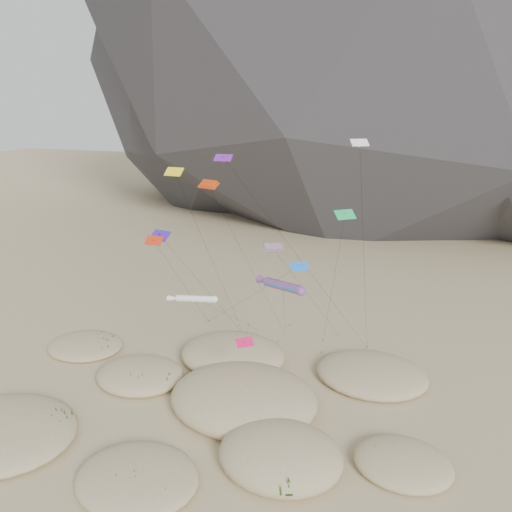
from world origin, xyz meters
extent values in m
plane|color=#CCB789|center=(0.00, 0.00, 0.00)|extent=(500.00, 500.00, 0.00)
ellipsoid|color=#2B2B30|center=(-37.00, 123.00, 44.00)|extent=(136.20, 127.83, 116.00)
ellipsoid|color=#CCB789|center=(-19.24, -7.37, 0.65)|extent=(15.33, 13.03, 2.87)
ellipsoid|color=#CCB789|center=(-3.17, -8.41, 0.48)|extent=(11.20, 9.52, 2.15)
ellipsoid|color=#CCB789|center=(8.10, -2.05, 0.91)|extent=(11.69, 9.94, 4.05)
ellipsoid|color=#CCB789|center=(-12.01, 6.70, 0.57)|extent=(10.78, 9.16, 2.55)
ellipsoid|color=#CCB789|center=(1.75, 5.45, 1.01)|extent=(16.42, 13.96, 4.50)
ellipsoid|color=#CCB789|center=(18.89, 1.02, 0.49)|extent=(9.04, 7.69, 2.18)
ellipsoid|color=#CCB789|center=(-3.01, 14.45, 0.86)|extent=(13.68, 11.63, 3.84)
ellipsoid|color=#CCB789|center=(14.48, 15.80, 0.61)|extent=(13.32, 11.32, 2.73)
ellipsoid|color=#CCB789|center=(-23.25, 11.24, 0.40)|extent=(10.36, 8.81, 1.77)
ellipsoid|color=black|center=(-17.09, -6.17, 0.90)|extent=(2.92, 2.50, 0.88)
ellipsoid|color=black|center=(-15.04, -4.21, 0.80)|extent=(2.59, 2.22, 0.78)
ellipsoid|color=black|center=(-3.49, -9.21, 0.60)|extent=(2.16, 1.85, 0.65)
ellipsoid|color=black|center=(-0.43, -8.86, 0.50)|extent=(2.33, 1.99, 0.70)
ellipsoid|color=black|center=(9.56, -5.41, 1.00)|extent=(3.22, 2.76, 0.97)
ellipsoid|color=black|center=(7.61, -4.95, 0.80)|extent=(2.37, 2.03, 0.71)
ellipsoid|color=black|center=(-11.68, 4.93, 0.80)|extent=(2.58, 2.21, 0.77)
ellipsoid|color=black|center=(-8.85, 6.03, 0.70)|extent=(1.99, 1.71, 0.60)
ellipsoid|color=black|center=(1.51, 3.48, 1.10)|extent=(3.86, 3.30, 1.16)
ellipsoid|color=black|center=(5.19, 6.74, 1.00)|extent=(2.60, 2.22, 0.78)
ellipsoid|color=black|center=(1.59, 2.48, 0.90)|extent=(2.36, 2.02, 0.71)
ellipsoid|color=black|center=(16.99, 1.28, 0.60)|extent=(2.48, 2.12, 0.74)
ellipsoid|color=black|center=(-3.34, 16.92, 1.00)|extent=(3.01, 2.58, 0.90)
ellipsoid|color=black|center=(0.90, 15.38, 0.90)|extent=(2.63, 2.25, 0.79)
ellipsoid|color=black|center=(12.83, 14.55, 0.70)|extent=(2.16, 1.85, 0.65)
ellipsoid|color=black|center=(12.66, 13.43, 0.60)|extent=(1.90, 1.63, 0.57)
ellipsoid|color=black|center=(-21.67, 13.32, 0.50)|extent=(2.34, 2.01, 0.70)
ellipsoid|color=black|center=(-20.45, 10.59, 0.40)|extent=(2.16, 1.85, 0.65)
cylinder|color=#3F2D1E|center=(-4.36, 22.19, 0.15)|extent=(0.08, 0.08, 0.30)
cylinder|color=#3F2D1E|center=(1.27, 26.90, 0.15)|extent=(0.08, 0.08, 0.30)
cylinder|color=#3F2D1E|center=(1.13, 21.22, 0.15)|extent=(0.08, 0.08, 0.30)
cylinder|color=#3F2D1E|center=(7.03, 23.53, 0.15)|extent=(0.08, 0.08, 0.30)
cylinder|color=#3F2D1E|center=(7.48, 20.05, 0.15)|extent=(0.08, 0.08, 0.30)
cylinder|color=#3F2D1E|center=(-4.61, 25.34, 0.15)|extent=(0.08, 0.08, 0.30)
cylinder|color=#3F2D1E|center=(13.12, 23.51, 0.15)|extent=(0.08, 0.08, 0.30)
cylinder|color=#3F2D1E|center=(-10.83, 24.38, 0.15)|extent=(0.08, 0.08, 0.30)
cylinder|color=red|center=(4.18, 12.13, 12.08)|extent=(5.55, 4.03, 1.67)
sphere|color=red|center=(6.64, 10.58, 12.31)|extent=(1.12, 1.12, 1.12)
cone|color=red|center=(1.48, 13.82, 11.79)|extent=(2.55, 2.09, 1.20)
cylinder|color=black|center=(3.06, 17.31, 6.04)|extent=(2.27, 10.40, 12.09)
cylinder|color=white|center=(-4.66, 7.59, 11.09)|extent=(4.56, 0.97, 1.03)
sphere|color=white|center=(-2.42, 7.72, 11.27)|extent=(0.75, 0.75, 0.75)
cone|color=white|center=(-7.12, 7.46, 10.87)|extent=(1.87, 0.75, 0.77)
cylinder|color=black|center=(-3.79, 15.87, 5.55)|extent=(1.76, 16.57, 11.11)
cube|color=red|center=(-5.85, 14.69, 22.68)|extent=(2.84, 1.86, 0.78)
cube|color=red|center=(-5.85, 14.69, 22.88)|extent=(2.39, 1.50, 0.76)
cylinder|color=black|center=(-2.37, 19.59, 11.34)|extent=(6.99, 9.84, 22.69)
cube|color=red|center=(2.77, 12.81, 16.20)|extent=(2.54, 1.70, 0.65)
cube|color=red|center=(2.77, 12.81, 16.41)|extent=(2.14, 1.39, 0.64)
cylinder|color=black|center=(5.89, 19.34, 8.10)|extent=(6.27, 13.08, 16.22)
cube|color=white|center=(11.55, 14.54, 28.04)|extent=(2.08, 1.71, 0.70)
cube|color=white|center=(11.55, 14.54, 27.89)|extent=(0.29, 0.28, 0.63)
cylinder|color=black|center=(12.34, 19.03, 14.05)|extent=(1.60, 9.00, 28.00)
cube|color=#DD1451|center=(1.77, 5.93, 7.57)|extent=(2.09, 1.92, 0.69)
cube|color=#DD1451|center=(1.77, 5.93, 7.42)|extent=(0.30, 0.29, 0.65)
cylinder|color=black|center=(-1.42, 15.63, 3.81)|extent=(6.40, 19.43, 7.55)
cube|color=#3A1CA4|center=(-8.79, 7.83, 17.99)|extent=(2.66, 1.83, 0.92)
cube|color=#3A1CA4|center=(-8.79, 7.83, 17.84)|extent=(0.35, 0.34, 0.83)
cylinder|color=black|center=(-6.58, 15.01, 9.02)|extent=(4.46, 14.38, 17.96)
cube|color=red|center=(-8.77, 6.43, 17.79)|extent=(1.94, 1.00, 0.83)
cube|color=red|center=(-8.77, 6.43, 17.64)|extent=(0.24, 0.30, 0.63)
cylinder|color=black|center=(-9.80, 15.41, 8.92)|extent=(2.08, 17.97, 17.75)
cube|color=#6E1CA3|center=(-2.41, 11.05, 26.35)|extent=(2.02, 1.22, 0.67)
cube|color=#6E1CA3|center=(-2.41, 11.05, 26.20)|extent=(0.25, 0.19, 0.67)
cylinder|color=black|center=(5.36, 17.28, 13.20)|extent=(15.56, 12.49, 26.32)
cube|color=yellow|center=(-8.37, 10.99, 24.61)|extent=(2.15, 1.16, 0.85)
cube|color=yellow|center=(-8.37, 10.99, 24.46)|extent=(0.27, 0.29, 0.71)
cylinder|color=black|center=(-6.37, 16.59, 12.33)|extent=(4.04, 11.22, 24.57)
cube|color=blue|center=(6.30, 10.89, 15.01)|extent=(2.30, 2.22, 0.69)
cube|color=blue|center=(6.30, 10.89, 14.86)|extent=(0.30, 0.29, 0.72)
cylinder|color=black|center=(-2.27, 17.63, 7.53)|extent=(17.15, 13.52, 14.98)
cube|color=#1BB158|center=(10.55, 13.80, 20.46)|extent=(2.48, 2.30, 0.87)
cube|color=#1BB158|center=(10.55, 13.80, 20.31)|extent=(0.37, 0.37, 0.77)
cylinder|color=black|center=(8.79, 18.67, 10.25)|extent=(3.55, 9.76, 20.42)
camera|label=1|loc=(18.22, -39.21, 32.23)|focal=35.00mm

